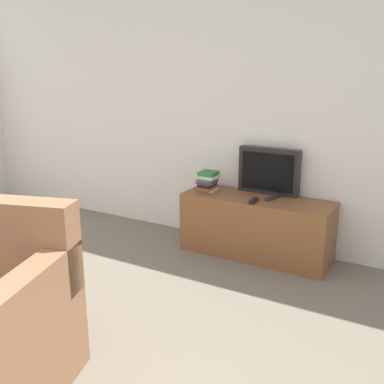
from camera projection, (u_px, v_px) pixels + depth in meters
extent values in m
cube|color=white|center=(220.00, 100.00, 4.06)|extent=(9.00, 0.06, 2.60)
cube|color=brown|center=(256.00, 227.00, 3.88)|extent=(1.28, 0.44, 0.52)
cube|color=black|center=(269.00, 171.00, 3.89)|extent=(0.54, 0.08, 0.40)
cube|color=black|center=(267.00, 172.00, 3.85)|extent=(0.46, 0.01, 0.32)
cube|color=#8C6042|center=(28.00, 349.00, 2.03)|extent=(0.41, 0.92, 0.73)
cube|color=silver|center=(209.00, 190.00, 4.03)|extent=(0.13, 0.15, 0.02)
cube|color=#995623|center=(207.00, 187.00, 4.02)|extent=(0.13, 0.20, 0.02)
cube|color=black|center=(207.00, 185.00, 4.02)|extent=(0.12, 0.17, 0.03)
cube|color=#7A3884|center=(207.00, 182.00, 4.01)|extent=(0.16, 0.18, 0.03)
cube|color=#2D753D|center=(208.00, 179.00, 4.00)|extent=(0.15, 0.21, 0.02)
cube|color=silver|center=(209.00, 177.00, 3.99)|extent=(0.16, 0.16, 0.03)
cube|color=#2D753D|center=(208.00, 173.00, 3.98)|extent=(0.15, 0.16, 0.03)
cube|color=#2D2D2D|center=(272.00, 198.00, 3.77)|extent=(0.08, 0.18, 0.02)
cube|color=black|center=(254.00, 201.00, 3.69)|extent=(0.05, 0.15, 0.02)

